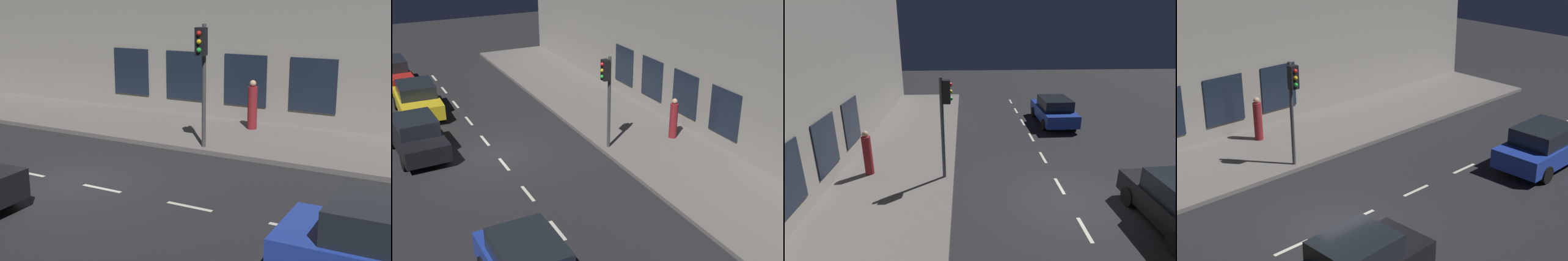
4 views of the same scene
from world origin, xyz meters
The scene contains 8 objects.
ground_plane centered at (0.00, 0.00, 0.00)m, with size 60.00×60.00×0.00m, color #232326.
sidewalk centered at (6.25, 0.00, 0.07)m, with size 4.50×32.00×0.15m.
building_facade centered at (8.80, 0.00, 4.15)m, with size 0.65×32.00×8.32m.
lane_centre_line centered at (0.00, -1.00, 0.00)m, with size 0.12×27.20×0.01m.
traffic_light centered at (4.24, -1.70, 2.86)m, with size 0.48×0.32×3.88m.
parked_car_2 centered at (-1.95, 6.23, 0.79)m, with size 2.08×4.08×1.58m.
parked_car_3 centered at (-2.79, 1.55, 0.79)m, with size 1.98×3.90×1.58m.
pedestrian_0 centered at (7.34, -2.12, 0.99)m, with size 0.49×0.49×1.79m.
Camera 2 is at (-5.48, -18.95, 9.30)m, focal length 47.73 mm.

